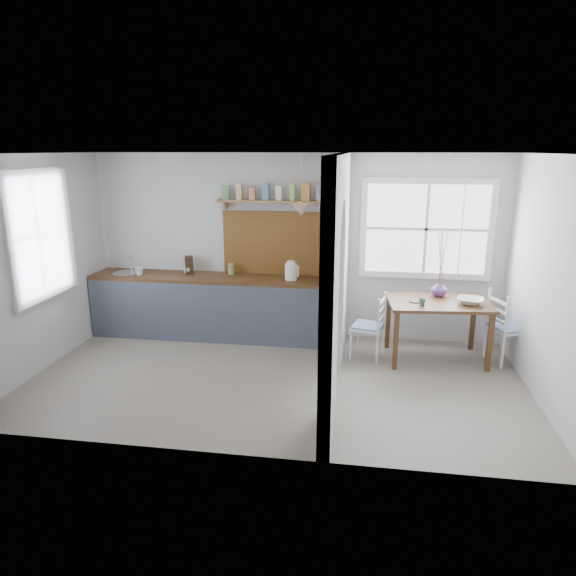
# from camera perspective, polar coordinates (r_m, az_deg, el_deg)

# --- Properties ---
(floor) EXTENTS (5.80, 3.20, 0.01)m
(floor) POSITION_cam_1_polar(r_m,az_deg,el_deg) (6.21, -1.37, -10.05)
(floor) COLOR gray
(floor) RESTS_ON ground
(ceiling) EXTENTS (5.80, 3.20, 0.01)m
(ceiling) POSITION_cam_1_polar(r_m,az_deg,el_deg) (5.61, -1.55, 14.71)
(ceiling) COLOR beige
(ceiling) RESTS_ON walls
(walls) EXTENTS (5.81, 3.21, 2.60)m
(walls) POSITION_cam_1_polar(r_m,az_deg,el_deg) (5.77, -1.45, 1.70)
(walls) COLOR beige
(walls) RESTS_ON floor
(partition) EXTENTS (0.12, 3.20, 2.60)m
(partition) POSITION_cam_1_polar(r_m,az_deg,el_deg) (5.72, 5.57, 3.05)
(partition) COLOR beige
(partition) RESTS_ON floor
(kitchen_window) EXTENTS (0.10, 1.16, 1.50)m
(kitchen_window) POSITION_cam_1_polar(r_m,az_deg,el_deg) (6.81, -26.08, 5.24)
(kitchen_window) COLOR white
(kitchen_window) RESTS_ON walls
(nook_window) EXTENTS (1.76, 0.10, 1.30)m
(nook_window) POSITION_cam_1_polar(r_m,az_deg,el_deg) (7.21, 15.11, 6.33)
(nook_window) COLOR white
(nook_window) RESTS_ON walls
(counter) EXTENTS (3.50, 0.60, 0.90)m
(counter) POSITION_cam_1_polar(r_m,az_deg,el_deg) (7.50, -8.16, -1.94)
(counter) COLOR #55381D
(counter) RESTS_ON floor
(sink) EXTENTS (0.40, 0.40, 0.02)m
(sink) POSITION_cam_1_polar(r_m,az_deg,el_deg) (7.84, -17.48, 1.53)
(sink) COLOR silver
(sink) RESTS_ON counter
(backsplash) EXTENTS (1.65, 0.03, 0.90)m
(backsplash) POSITION_cam_1_polar(r_m,az_deg,el_deg) (7.32, -0.88, 4.99)
(backsplash) COLOR brown
(backsplash) RESTS_ON walls
(shelf) EXTENTS (1.75, 0.20, 0.21)m
(shelf) POSITION_cam_1_polar(r_m,az_deg,el_deg) (7.15, -1.02, 10.07)
(shelf) COLOR #A77646
(shelf) RESTS_ON walls
(pendant_lamp) EXTENTS (0.26, 0.26, 0.16)m
(pendant_lamp) POSITION_cam_1_polar(r_m,az_deg,el_deg) (6.77, 1.50, 8.69)
(pendant_lamp) COLOR beige
(pendant_lamp) RESTS_ON ceiling
(utensil_rail) EXTENTS (0.02, 0.50, 0.02)m
(utensil_rail) POSITION_cam_1_polar(r_m,az_deg,el_deg) (6.55, 5.20, 4.60)
(utensil_rail) COLOR silver
(utensil_rail) RESTS_ON partition
(dining_table) EXTENTS (1.33, 0.95, 0.78)m
(dining_table) POSITION_cam_1_polar(r_m,az_deg,el_deg) (6.89, 16.14, -4.53)
(dining_table) COLOR #55381D
(dining_table) RESTS_ON floor
(chair_left) EXTENTS (0.47, 0.47, 0.85)m
(chair_left) POSITION_cam_1_polar(r_m,az_deg,el_deg) (6.76, 8.85, -4.16)
(chair_left) COLOR silver
(chair_left) RESTS_ON floor
(chair_right) EXTENTS (0.55, 0.55, 0.94)m
(chair_right) POSITION_cam_1_polar(r_m,az_deg,el_deg) (7.09, 23.39, -3.98)
(chair_right) COLOR silver
(chair_right) RESTS_ON floor
(kettle) EXTENTS (0.27, 0.24, 0.27)m
(kettle) POSITION_cam_1_polar(r_m,az_deg,el_deg) (7.06, 0.33, 1.98)
(kettle) COLOR white
(kettle) RESTS_ON counter
(mug_a) EXTENTS (0.14, 0.14, 0.11)m
(mug_a) POSITION_cam_1_polar(r_m,az_deg,el_deg) (7.63, -16.17, 1.79)
(mug_a) COLOR silver
(mug_a) RESTS_ON counter
(mug_b) EXTENTS (0.18, 0.18, 0.11)m
(mug_b) POSITION_cam_1_polar(r_m,az_deg,el_deg) (7.57, -11.04, 2.00)
(mug_b) COLOR #EAE7C9
(mug_b) RESTS_ON counter
(knife_block) EXTENTS (0.16, 0.19, 0.25)m
(knife_block) POSITION_cam_1_polar(r_m,az_deg,el_deg) (7.57, -10.93, 2.55)
(knife_block) COLOR #321F0F
(knife_block) RESTS_ON counter
(jar) EXTENTS (0.13, 0.13, 0.15)m
(jar) POSITION_cam_1_polar(r_m,az_deg,el_deg) (7.43, -6.33, 2.12)
(jar) COLOR #878054
(jar) RESTS_ON counter
(towel_magenta) EXTENTS (0.02, 0.03, 0.60)m
(towel_magenta) POSITION_cam_1_polar(r_m,az_deg,el_deg) (6.95, 4.77, -4.81)
(towel_magenta) COLOR #AE2575
(towel_magenta) RESTS_ON counter
(towel_orange) EXTENTS (0.02, 0.03, 0.54)m
(towel_orange) POSITION_cam_1_polar(r_m,az_deg,el_deg) (6.89, 4.73, -5.20)
(towel_orange) COLOR orange
(towel_orange) RESTS_ON counter
(bowl) EXTENTS (0.39, 0.39, 0.08)m
(bowl) POSITION_cam_1_polar(r_m,az_deg,el_deg) (6.77, 19.61, -1.36)
(bowl) COLOR white
(bowl) RESTS_ON dining_table
(table_cup) EXTENTS (0.11, 0.11, 0.08)m
(table_cup) POSITION_cam_1_polar(r_m,az_deg,el_deg) (6.54, 14.70, -1.50)
(table_cup) COLOR #497251
(table_cup) RESTS_ON dining_table
(plate) EXTENTS (0.19, 0.19, 0.01)m
(plate) POSITION_cam_1_polar(r_m,az_deg,el_deg) (6.67, 13.97, -1.43)
(plate) COLOR black
(plate) RESTS_ON dining_table
(vase) EXTENTS (0.22, 0.22, 0.21)m
(vase) POSITION_cam_1_polar(r_m,az_deg,el_deg) (6.97, 16.43, -0.03)
(vase) COLOR #623B80
(vase) RESTS_ON dining_table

